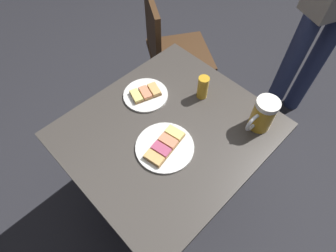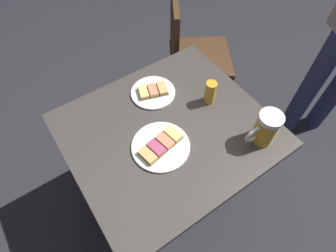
{
  "view_description": "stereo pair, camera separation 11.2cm",
  "coord_description": "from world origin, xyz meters",
  "px_view_note": "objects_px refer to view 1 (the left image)",
  "views": [
    {
      "loc": [
        -0.46,
        0.45,
        1.67
      ],
      "look_at": [
        0.0,
        0.0,
        0.75
      ],
      "focal_mm": 29.13,
      "sensor_mm": 36.0,
      "label": 1
    },
    {
      "loc": [
        -0.53,
        0.36,
        1.67
      ],
      "look_at": [
        0.0,
        0.0,
        0.75
      ],
      "focal_mm": 29.13,
      "sensor_mm": 36.0,
      "label": 2
    }
  ],
  "objects_px": {
    "plate_far": "(165,147)",
    "beer_glass_small": "(203,87)",
    "cafe_chair": "(171,51)",
    "beer_mug": "(263,115)",
    "plate_near": "(146,94)"
  },
  "relations": [
    {
      "from": "plate_near",
      "to": "cafe_chair",
      "type": "distance_m",
      "value": 0.6
    },
    {
      "from": "plate_far",
      "to": "beer_glass_small",
      "type": "height_order",
      "value": "beer_glass_small"
    },
    {
      "from": "plate_near",
      "to": "plate_far",
      "type": "xyz_separation_m",
      "value": [
        -0.26,
        0.13,
        0.0
      ]
    },
    {
      "from": "beer_glass_small",
      "to": "cafe_chair",
      "type": "relative_size",
      "value": 0.13
    },
    {
      "from": "cafe_chair",
      "to": "beer_mug",
      "type": "bearing_deg",
      "value": 13.98
    },
    {
      "from": "beer_glass_small",
      "to": "beer_mug",
      "type": "bearing_deg",
      "value": -170.78
    },
    {
      "from": "plate_far",
      "to": "beer_glass_small",
      "type": "xyz_separation_m",
      "value": [
        0.08,
        -0.31,
        0.05
      ]
    },
    {
      "from": "plate_near",
      "to": "beer_mug",
      "type": "distance_m",
      "value": 0.51
    },
    {
      "from": "plate_far",
      "to": "beer_mug",
      "type": "bearing_deg",
      "value": -118.9
    },
    {
      "from": "plate_far",
      "to": "cafe_chair",
      "type": "xyz_separation_m",
      "value": [
        0.57,
        -0.6,
        -0.22
      ]
    },
    {
      "from": "beer_mug",
      "to": "cafe_chair",
      "type": "height_order",
      "value": "beer_mug"
    },
    {
      "from": "cafe_chair",
      "to": "plate_far",
      "type": "bearing_deg",
      "value": -14.79
    },
    {
      "from": "plate_near",
      "to": "beer_glass_small",
      "type": "relative_size",
      "value": 1.82
    },
    {
      "from": "plate_near",
      "to": "cafe_chair",
      "type": "height_order",
      "value": "cafe_chair"
    },
    {
      "from": "cafe_chair",
      "to": "beer_glass_small",
      "type": "bearing_deg",
      "value": 1.13
    }
  ]
}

